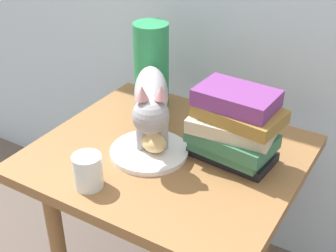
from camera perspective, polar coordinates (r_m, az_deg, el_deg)
side_table at (r=1.29m, az=0.00°, el=-6.42°), size 0.69×0.60×0.57m
plate at (r=1.22m, az=-2.30°, el=-3.15°), size 0.21×0.21×0.01m
bread_roll at (r=1.20m, az=-1.80°, el=-1.98°), size 0.10×0.09×0.05m
cat at (r=1.21m, az=-2.06°, el=3.39°), size 0.29×0.41×0.23m
book_stack at (r=1.16m, az=8.14°, el=-0.13°), size 0.24×0.16×0.20m
green_vase at (r=1.42m, az=-2.05°, el=7.45°), size 0.11×0.11×0.26m
candle_jar at (r=1.11m, az=-9.79°, el=-5.70°), size 0.07×0.07×0.08m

